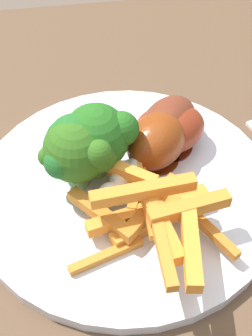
% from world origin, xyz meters
% --- Properties ---
extents(dining_table, '(1.27, 0.67, 0.71)m').
position_xyz_m(dining_table, '(0.00, 0.00, 0.61)').
color(dining_table, brown).
rests_on(dining_table, ground_plane).
extents(dinner_plate, '(0.28, 0.28, 0.01)m').
position_xyz_m(dinner_plate, '(0.08, -0.04, 0.72)').
color(dinner_plate, silver).
rests_on(dinner_plate, dining_table).
extents(broccoli_floret_front, '(0.07, 0.06, 0.07)m').
position_xyz_m(broccoli_floret_front, '(0.04, -0.04, 0.77)').
color(broccoli_floret_front, '#74A15E').
rests_on(broccoli_floret_front, dinner_plate).
extents(broccoli_floret_middle, '(0.07, 0.06, 0.08)m').
position_xyz_m(broccoli_floret_middle, '(0.05, -0.03, 0.77)').
color(broccoli_floret_middle, '#73B14D').
rests_on(broccoli_floret_middle, dinner_plate).
extents(broccoli_floret_back, '(0.06, 0.06, 0.07)m').
position_xyz_m(broccoli_floret_back, '(0.04, -0.03, 0.76)').
color(broccoli_floret_back, '#929E48').
rests_on(broccoli_floret_back, dinner_plate).
extents(carrot_fries_pile, '(0.14, 0.15, 0.05)m').
position_xyz_m(carrot_fries_pile, '(0.09, -0.09, 0.74)').
color(carrot_fries_pile, orange).
rests_on(carrot_fries_pile, dinner_plate).
extents(chicken_drumstick_near, '(0.11, 0.12, 0.05)m').
position_xyz_m(chicken_drumstick_near, '(0.12, 0.00, 0.74)').
color(chicken_drumstick_near, '#511D11').
rests_on(chicken_drumstick_near, dinner_plate).
extents(chicken_drumstick_far, '(0.13, 0.07, 0.04)m').
position_xyz_m(chicken_drumstick_far, '(0.12, 0.00, 0.74)').
color(chicken_drumstick_far, '#621C0E').
rests_on(chicken_drumstick_far, dinner_plate).
extents(chicken_drumstick_extra, '(0.10, 0.11, 0.05)m').
position_xyz_m(chicken_drumstick_extra, '(0.11, -0.02, 0.75)').
color(chicken_drumstick_extra, '#60210A').
rests_on(chicken_drumstick_extra, dinner_plate).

